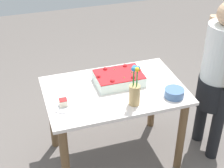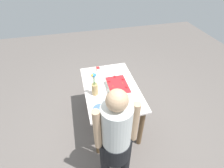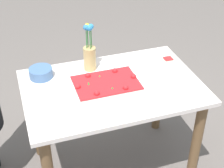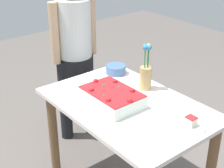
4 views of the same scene
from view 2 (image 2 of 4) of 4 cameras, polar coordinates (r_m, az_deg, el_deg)
ground_plane at (r=3.10m, az=-0.28°, el=-11.90°), size 8.00×8.00×0.00m
dining_table at (r=2.65m, az=-0.32°, el=-3.51°), size 1.18×0.78×0.76m
sheet_cake at (r=2.49m, az=1.87°, el=-0.94°), size 0.41×0.28×0.12m
serving_plate_with_slice at (r=2.88m, az=-4.56°, el=4.55°), size 0.19×0.19×0.07m
cake_knife at (r=2.89m, az=1.73°, el=4.42°), size 0.23×0.05×0.00m
flower_vase at (r=2.38m, az=-5.66°, el=-1.04°), size 0.09×0.09×0.34m
fruit_bowl at (r=2.19m, az=-4.11°, el=-8.56°), size 0.16×0.16×0.07m
person_standing at (r=1.88m, az=1.36°, el=-17.04°), size 0.31×0.45×1.49m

